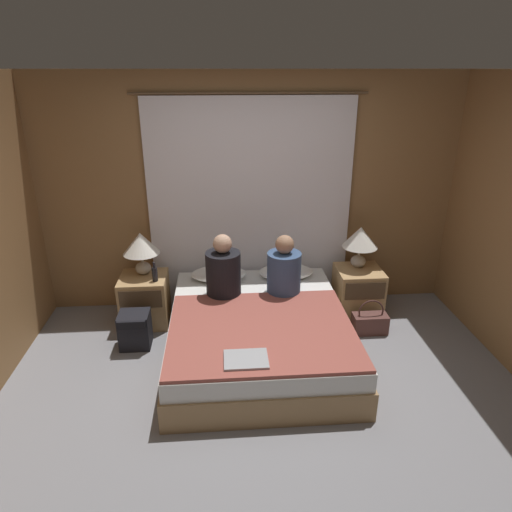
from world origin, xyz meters
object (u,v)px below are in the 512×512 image
Objects in this scene: person_left_in_bed at (223,271)px; person_right_in_bed at (284,270)px; pillow_right at (286,272)px; nightstand_left at (145,300)px; nightstand_right at (358,292)px; lamp_left at (141,246)px; pillow_left at (219,274)px; laptop_on_bed at (246,359)px; backpack_on_floor at (135,328)px; lamp_right at (360,239)px; handbag_on_floor at (370,323)px; beer_bottle_on_left_stand at (155,274)px; bed at (259,334)px.

person_right_in_bed is (0.59, 0.00, -0.01)m from person_left_in_bed.
pillow_right is 0.95× the size of person_right_in_bed.
nightstand_left and nightstand_right have the same top height.
pillow_left is at bearing 1.22° from lamp_left.
laptop_on_bed is 0.96× the size of backpack_on_floor.
lamp_right is 2.02m from laptop_on_bed.
laptop_on_bed is at bearing -142.12° from handbag_on_floor.
handbag_on_floor is at bearing -4.51° from person_left_in_bed.
nightstand_left is at bearing -90.00° from lamp_left.
pillow_left is 0.95× the size of person_right_in_bed.
person_left_in_bed is at bearing -14.49° from beer_bottle_on_left_stand.
nightstand_right is at bearing 10.88° from person_left_in_bed.
person_right_in_bed is at bearing 54.31° from bed.
nightstand_left is 0.82× the size of person_left_in_bed.
lamp_left is 0.78× the size of pillow_left.
pillow_right is 1.65× the size of backpack_on_floor.
handbag_on_floor is at bearing 1.43° from backpack_on_floor.
nightstand_right is 1.56× the size of laptop_on_bed.
person_left_in_bed is at bearing -169.12° from nightstand_right.
handbag_on_floor is (0.02, -0.48, -0.73)m from lamp_right.
nightstand_left reaches higher than handbag_on_floor.
pillow_right is (1.50, 0.10, 0.22)m from nightstand_left.
person_right_in_bed is at bearing 6.82° from backpack_on_floor.
person_left_in_bed reaches higher than laptop_on_bed.
lamp_right reaches higher than nightstand_right.
pillow_left is (0.78, 0.10, 0.22)m from nightstand_left.
beer_bottle_on_left_stand is at bearing -162.53° from pillow_left.
person_right_in_bed reaches higher than lamp_right.
pillow_left reaches higher than backpack_on_floor.
handbag_on_floor is (1.47, -0.12, -0.57)m from person_left_in_bed.
pillow_left reaches higher than bed.
pillow_left is 1.02m from backpack_on_floor.
pillow_right is 1.56× the size of handbag_on_floor.
laptop_on_bed is at bearing -82.49° from person_left_in_bed.
nightstand_right is 0.99m from person_right_in_bed.
lamp_right is at bearing -0.64° from pillow_left.
nightstand_right reaches higher than handbag_on_floor.
nightstand_right is 1.94m from laptop_on_bed.
person_left_in_bed reaches higher than handbag_on_floor.
lamp_right is at bearing 90.00° from nightstand_right.
person_right_in_bed reaches higher than pillow_left.
laptop_on_bed reaches higher than backpack_on_floor.
nightstand_left is at bearing 124.49° from laptop_on_bed.
handbag_on_floor is at bearing -86.41° from nightstand_right.
lamp_left is 0.33m from beer_bottle_on_left_stand.
laptop_on_bed is 0.91× the size of handbag_on_floor.
nightstand_right is 1.49× the size of backpack_on_floor.
handbag_on_floor is (1.52, -0.49, -0.37)m from pillow_left.
backpack_on_floor is at bearing -173.18° from person_right_in_bed.
person_left_in_bed reaches higher than nightstand_right.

